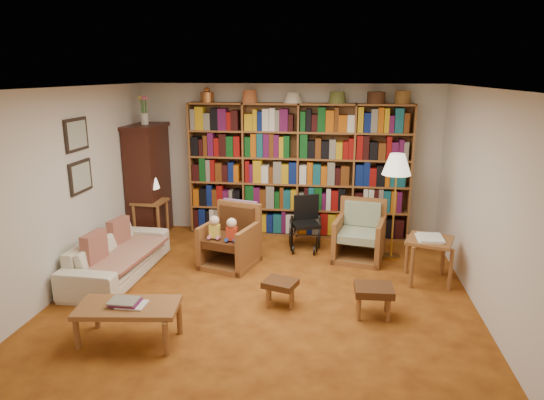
% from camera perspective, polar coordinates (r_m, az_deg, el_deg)
% --- Properties ---
extents(floor, '(5.00, 5.00, 0.00)m').
position_cam_1_polar(floor, '(6.16, -0.79, -10.89)').
color(floor, '#9E5618').
rests_on(floor, ground).
extents(ceiling, '(5.00, 5.00, 0.00)m').
position_cam_1_polar(ceiling, '(5.56, -0.88, 13.06)').
color(ceiling, white).
rests_on(ceiling, wall_back).
extents(wall_back, '(5.00, 0.00, 5.00)m').
position_cam_1_polar(wall_back, '(8.16, 1.80, 4.74)').
color(wall_back, silver).
rests_on(wall_back, floor).
extents(wall_front, '(5.00, 0.00, 5.00)m').
position_cam_1_polar(wall_front, '(3.41, -7.20, -9.84)').
color(wall_front, silver).
rests_on(wall_front, floor).
extents(wall_left, '(0.00, 5.00, 5.00)m').
position_cam_1_polar(wall_left, '(6.58, -22.92, 1.15)').
color(wall_left, silver).
rests_on(wall_left, floor).
extents(wall_right, '(0.00, 5.00, 5.00)m').
position_cam_1_polar(wall_right, '(5.91, 23.90, -0.39)').
color(wall_right, silver).
rests_on(wall_right, floor).
extents(bookshelf, '(3.60, 0.30, 2.42)m').
position_cam_1_polar(bookshelf, '(7.98, 3.09, 3.93)').
color(bookshelf, brown).
rests_on(bookshelf, floor).
extents(curio_cabinet, '(0.50, 0.95, 2.40)m').
position_cam_1_polar(curio_cabinet, '(8.28, -14.33, 2.35)').
color(curio_cabinet, '#3C1710').
rests_on(curio_cabinet, floor).
extents(framed_pictures, '(0.03, 0.52, 0.97)m').
position_cam_1_polar(framed_pictures, '(6.75, -21.80, 4.84)').
color(framed_pictures, black).
rests_on(framed_pictures, wall_left).
extents(sofa, '(1.91, 0.78, 0.55)m').
position_cam_1_polar(sofa, '(6.88, -17.69, -6.31)').
color(sofa, beige).
rests_on(sofa, floor).
extents(sofa_throw, '(0.86, 1.45, 0.04)m').
position_cam_1_polar(sofa_throw, '(6.85, -17.32, -6.15)').
color(sofa_throw, beige).
rests_on(sofa_throw, sofa).
extents(cushion_left, '(0.19, 0.40, 0.39)m').
position_cam_1_polar(cushion_left, '(7.17, -17.56, -3.96)').
color(cushion_left, maroon).
rests_on(cushion_left, sofa).
extents(cushion_right, '(0.17, 0.42, 0.41)m').
position_cam_1_polar(cushion_right, '(6.58, -20.12, -5.85)').
color(cushion_right, maroon).
rests_on(cushion_right, sofa).
extents(side_table_lamp, '(0.51, 0.51, 0.67)m').
position_cam_1_polar(side_table_lamp, '(8.11, -14.11, -1.11)').
color(side_table_lamp, brown).
rests_on(side_table_lamp, floor).
extents(table_lamp, '(0.34, 0.34, 0.47)m').
position_cam_1_polar(table_lamp, '(8.00, -14.32, 2.16)').
color(table_lamp, gold).
rests_on(table_lamp, side_table_lamp).
extents(armchair_leather, '(0.88, 0.89, 0.88)m').
position_cam_1_polar(armchair_leather, '(6.96, -4.87, -4.64)').
color(armchair_leather, brown).
rests_on(armchair_leather, floor).
extents(armchair_sage, '(0.82, 0.84, 0.86)m').
position_cam_1_polar(armchair_sage, '(7.29, 10.17, -4.20)').
color(armchair_sage, brown).
rests_on(armchair_sage, floor).
extents(wheelchair, '(0.51, 0.66, 0.82)m').
position_cam_1_polar(wheelchair, '(7.58, 3.96, -2.88)').
color(wheelchair, black).
rests_on(wheelchair, floor).
extents(floor_lamp, '(0.41, 0.41, 1.56)m').
position_cam_1_polar(floor_lamp, '(7.12, 14.45, 3.59)').
color(floor_lamp, gold).
rests_on(floor_lamp, floor).
extents(side_table_papers, '(0.69, 0.69, 0.62)m').
position_cam_1_polar(side_table_papers, '(6.62, 18.02, -5.12)').
color(side_table_papers, brown).
rests_on(side_table_papers, floor).
extents(footstool_a, '(0.44, 0.41, 0.31)m').
position_cam_1_polar(footstool_a, '(5.76, 0.98, -9.98)').
color(footstool_a, '#442512').
rests_on(footstool_a, floor).
extents(footstool_b, '(0.44, 0.38, 0.36)m').
position_cam_1_polar(footstool_b, '(5.62, 11.88, -10.53)').
color(footstool_b, '#442512').
rests_on(footstool_b, floor).
extents(coffee_table, '(1.06, 0.63, 0.45)m').
position_cam_1_polar(coffee_table, '(5.21, -16.57, -12.26)').
color(coffee_table, brown).
rests_on(coffee_table, floor).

